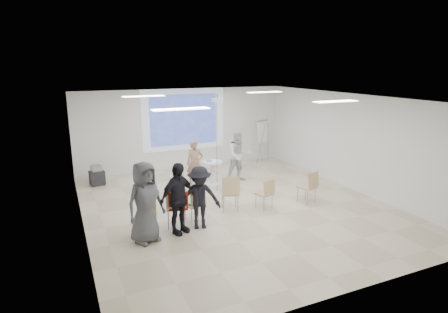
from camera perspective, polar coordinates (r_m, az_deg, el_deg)
name	(u,v)px	position (r m, az deg, el deg)	size (l,w,h in m)	color
floor	(236,208)	(10.61, 1.78, -7.78)	(8.00, 9.00, 0.10)	beige
ceiling	(237,96)	(9.90, 1.92, 9.15)	(8.00, 9.00, 0.10)	white
wall_back	(184,129)	(14.29, -6.18, 4.25)	(8.00, 0.10, 3.00)	silver
wall_left	(77,171)	(9.17, -21.56, -2.04)	(0.10, 9.00, 3.00)	silver
wall_right	(352,142)	(12.42, 18.91, 2.14)	(0.10, 9.00, 3.00)	silver
projection_halo	(184,120)	(14.17, -6.13, 5.61)	(3.20, 0.01, 2.30)	silver
projection_image	(184,120)	(14.16, -6.11, 5.60)	(2.60, 0.01, 1.90)	#3248AB
pedestal_table	(212,171)	(12.24, -1.79, -2.29)	(0.77, 0.77, 0.83)	white
player_left	(195,160)	(12.09, -4.46, -0.60)	(0.62, 0.42, 1.71)	#9F7661
player_right	(239,153)	(12.56, 2.28, 0.61)	(0.95, 0.76, 1.97)	white
controller_left	(197,150)	(12.31, -4.09, 0.97)	(0.04, 0.11, 0.04)	white
controller_right	(231,142)	(12.63, 1.06, 2.29)	(0.04, 0.11, 0.04)	silver
chair_far_left	(148,214)	(8.87, -11.53, -8.53)	(0.52, 0.54, 0.88)	tan
chair_left_mid	(176,205)	(9.11, -7.35, -7.27)	(0.58, 0.61, 1.01)	tan
chair_left_inner	(195,203)	(9.50, -4.46, -7.06)	(0.46, 0.48, 0.81)	tan
chair_center	(230,191)	(10.01, 0.98, -5.20)	(0.60, 0.62, 1.00)	tan
chair_right_inner	(266,192)	(10.28, 6.44, -5.35)	(0.49, 0.51, 0.84)	tan
chair_right_far	(309,185)	(10.87, 12.86, -4.22)	(0.55, 0.57, 0.93)	tan
red_jacket	(178,201)	(8.95, -6.98, -6.80)	(0.46, 0.11, 0.44)	maroon
laptop	(193,203)	(9.59, -4.73, -7.14)	(0.30, 0.22, 0.02)	black
audience_left	(178,193)	(8.70, -7.05, -5.61)	(1.13, 0.68, 1.95)	black
audience_mid	(200,194)	(8.95, -3.73, -5.67)	(1.13, 0.62, 1.75)	black
audience_outer	(145,198)	(8.39, -11.98, -6.14)	(1.01, 0.66, 2.07)	#515155
flipchart_easel	(263,131)	(15.04, 5.92, 3.83)	(0.70, 0.56, 1.72)	gray
av_cart	(97,176)	(12.95, -18.79, -2.82)	(0.51, 0.43, 0.68)	black
ceiling_projector	(218,105)	(11.32, -0.98, 7.91)	(0.30, 0.25, 3.00)	white
fluor_panel_nw	(144,96)	(11.14, -12.14, 8.96)	(1.20, 0.30, 0.02)	white
fluor_panel_ne	(264,92)	(12.60, 6.17, 9.72)	(1.20, 0.30, 0.02)	white
fluor_panel_sw	(181,109)	(7.77, -6.59, 7.20)	(1.20, 0.30, 0.02)	white
fluor_panel_se	(336,101)	(9.75, 16.65, 8.04)	(1.20, 0.30, 0.02)	white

